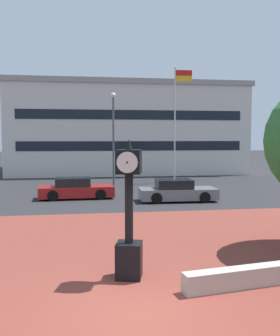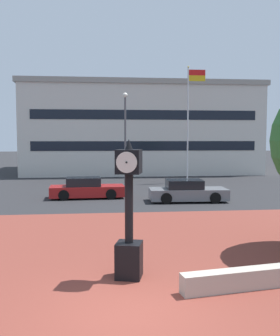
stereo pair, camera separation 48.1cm
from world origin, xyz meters
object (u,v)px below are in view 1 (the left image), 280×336
flagpole_primary (176,116)px  street_lamp_post (113,131)px  street_clock (129,220)px  car_street_far (75,189)px  car_street_mid (177,191)px  civic_building (123,129)px

flagpole_primary → street_lamp_post: bearing=-145.7°
flagpole_primary → street_lamp_post: 6.91m
street_clock → flagpole_primary: size_ratio=0.38×
street_clock → flagpole_primary: flagpole_primary is taller
car_street_far → car_street_mid: bearing=69.4°
car_street_far → street_lamp_post: 6.06m
flagpole_primary → street_lamp_post: (-5.60, -3.82, -1.34)m
street_clock → car_street_mid: (4.35, 12.12, -1.00)m
car_street_mid → car_street_far: (-5.91, 1.92, -0.00)m
flagpole_primary → street_clock: bearing=-107.1°
car_street_mid → car_street_far: 6.21m
street_clock → car_street_mid: size_ratio=0.81×
car_street_mid → flagpole_primary: bearing=168.4°
car_street_mid → car_street_far: same height
car_street_far → flagpole_primary: (8.29, 7.84, 4.99)m
civic_building → street_lamp_post: 16.68m
street_clock → car_street_mid: bearing=84.9°
street_clock → civic_building: size_ratio=0.15×
flagpole_primary → civic_building: bearing=103.6°
car_street_mid → civic_building: size_ratio=0.19×
car_street_mid → street_lamp_post: (-3.22, 5.93, 3.65)m
car_street_far → flagpole_primary: bearing=130.8°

